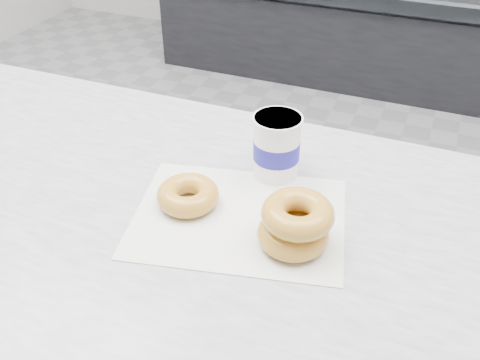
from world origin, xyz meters
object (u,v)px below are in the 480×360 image
(counter, at_px, (116,352))
(donut_stack, at_px, (295,224))
(coffee_cup, at_px, (277,146))
(donut_single, at_px, (188,195))

(counter, relative_size, donut_stack, 21.52)
(counter, distance_m, donut_stack, 0.62)
(counter, relative_size, coffee_cup, 26.14)
(counter, distance_m, coffee_cup, 0.61)
(counter, bearing_deg, donut_stack, 1.59)
(donut_single, distance_m, donut_stack, 0.20)
(counter, relative_size, donut_single, 29.22)
(donut_single, bearing_deg, coffee_cup, 52.93)
(coffee_cup, bearing_deg, donut_stack, -47.03)
(counter, height_order, donut_stack, donut_stack)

